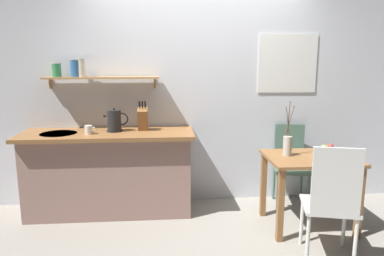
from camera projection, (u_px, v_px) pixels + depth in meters
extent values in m
plane|color=gray|center=(203.00, 221.00, 3.78)|extent=(14.00, 14.00, 0.00)
cube|color=silver|center=(215.00, 87.00, 4.18)|extent=(6.80, 0.10, 2.70)
cube|color=white|center=(288.00, 63.00, 4.14)|extent=(0.69, 0.01, 0.67)
cube|color=silver|center=(288.00, 63.00, 4.14)|extent=(0.63, 0.01, 0.61)
cube|color=gray|center=(110.00, 174.00, 3.93)|extent=(1.74, 0.52, 0.87)
cube|color=brown|center=(107.00, 134.00, 3.83)|extent=(1.83, 0.63, 0.04)
cylinder|color=#B7BABF|center=(58.00, 134.00, 3.76)|extent=(0.38, 0.38, 0.01)
cube|color=tan|center=(102.00, 78.00, 3.90)|extent=(1.24, 0.18, 0.02)
cube|color=#99754C|center=(51.00, 83.00, 3.94)|extent=(0.02, 0.06, 0.12)
cube|color=#99754C|center=(155.00, 83.00, 4.03)|extent=(0.02, 0.06, 0.12)
cylinder|color=#388E56|center=(57.00, 70.00, 3.84)|extent=(0.10, 0.10, 0.14)
cylinder|color=silver|center=(56.00, 63.00, 3.83)|extent=(0.10, 0.10, 0.01)
cylinder|color=#3366A3|center=(75.00, 69.00, 3.86)|extent=(0.11, 0.11, 0.18)
cylinder|color=silver|center=(75.00, 60.00, 3.84)|extent=(0.11, 0.11, 0.01)
cylinder|color=beige|center=(82.00, 68.00, 3.86)|extent=(0.09, 0.09, 0.18)
cylinder|color=silver|center=(81.00, 59.00, 3.84)|extent=(0.09, 0.09, 0.01)
cube|color=brown|center=(310.00, 158.00, 3.54)|extent=(0.86, 0.66, 0.03)
cube|color=brown|center=(280.00, 206.00, 3.30)|extent=(0.06, 0.06, 0.70)
cube|color=brown|center=(359.00, 203.00, 3.36)|extent=(0.06, 0.06, 0.70)
cube|color=brown|center=(263.00, 185.00, 3.86)|extent=(0.06, 0.06, 0.70)
cube|color=brown|center=(331.00, 183.00, 3.92)|extent=(0.06, 0.06, 0.70)
cube|color=silver|center=(329.00, 206.00, 3.03)|extent=(0.52, 0.51, 0.03)
cube|color=silver|center=(337.00, 182.00, 2.79)|extent=(0.37, 0.12, 0.54)
cylinder|color=silver|center=(344.00, 224.00, 3.22)|extent=(0.03, 0.03, 0.44)
cylinder|color=silver|center=(302.00, 221.00, 3.28)|extent=(0.03, 0.03, 0.44)
cylinder|color=silver|center=(355.00, 244.00, 2.87)|extent=(0.03, 0.03, 0.44)
cylinder|color=silver|center=(308.00, 240.00, 2.93)|extent=(0.03, 0.03, 0.44)
cube|color=#4C6B5B|center=(291.00, 169.00, 4.12)|extent=(0.45, 0.47, 0.03)
cube|color=#4C6B5B|center=(289.00, 144.00, 4.26)|extent=(0.34, 0.08, 0.47)
cylinder|color=#4C6B5B|center=(278.00, 193.00, 4.00)|extent=(0.03, 0.03, 0.42)
cylinder|color=#4C6B5B|center=(308.00, 193.00, 3.98)|extent=(0.03, 0.03, 0.42)
cylinder|color=#4C6B5B|center=(274.00, 182.00, 4.34)|extent=(0.03, 0.03, 0.42)
cylinder|color=#4C6B5B|center=(301.00, 183.00, 4.32)|extent=(0.03, 0.03, 0.42)
cylinder|color=slate|center=(327.00, 157.00, 3.49)|extent=(0.12, 0.12, 0.01)
cylinder|color=slate|center=(327.00, 153.00, 3.48)|extent=(0.26, 0.26, 0.07)
ellipsoid|color=yellow|center=(324.00, 147.00, 3.47)|extent=(0.13, 0.15, 0.04)
sphere|color=red|center=(331.00, 147.00, 3.49)|extent=(0.06, 0.06, 0.06)
sphere|color=#8EA84C|center=(324.00, 148.00, 3.45)|extent=(0.06, 0.06, 0.06)
cylinder|color=#B7B2A8|center=(287.00, 146.00, 3.55)|extent=(0.08, 0.08, 0.20)
cylinder|color=brown|center=(288.00, 122.00, 3.50)|extent=(0.06, 0.03, 0.29)
cylinder|color=brown|center=(289.00, 119.00, 3.50)|extent=(0.02, 0.02, 0.35)
cylinder|color=brown|center=(290.00, 121.00, 3.50)|extent=(0.08, 0.03, 0.31)
cylinder|color=black|center=(115.00, 131.00, 3.87)|extent=(0.17, 0.17, 0.02)
cylinder|color=#232326|center=(114.00, 120.00, 3.84)|extent=(0.14, 0.14, 0.21)
sphere|color=black|center=(114.00, 109.00, 3.82)|extent=(0.02, 0.02, 0.02)
cone|color=#232326|center=(106.00, 116.00, 3.83)|extent=(0.04, 0.04, 0.04)
torus|color=black|center=(122.00, 119.00, 3.85)|extent=(0.14, 0.02, 0.14)
cube|color=brown|center=(143.00, 119.00, 3.91)|extent=(0.11, 0.19, 0.25)
cylinder|color=black|center=(139.00, 104.00, 3.84)|extent=(0.02, 0.03, 0.08)
cylinder|color=black|center=(142.00, 104.00, 3.84)|extent=(0.02, 0.03, 0.08)
cylinder|color=black|center=(145.00, 104.00, 3.85)|extent=(0.02, 0.03, 0.08)
cylinder|color=white|center=(88.00, 130.00, 3.72)|extent=(0.08, 0.08, 0.09)
torus|color=white|center=(93.00, 130.00, 3.72)|extent=(0.06, 0.01, 0.06)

